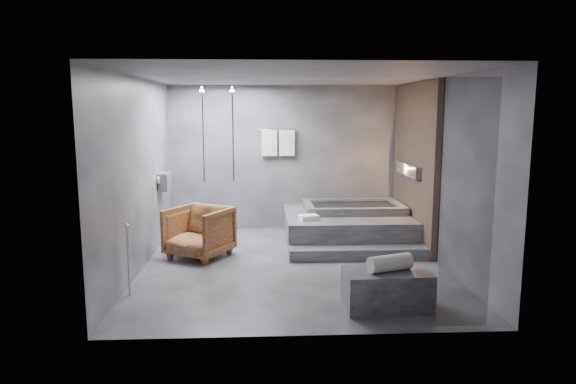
{
  "coord_description": "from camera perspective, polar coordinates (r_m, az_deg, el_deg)",
  "views": [
    {
      "loc": [
        -0.45,
        -7.53,
        2.32
      ],
      "look_at": [
        -0.06,
        0.3,
        1.07
      ],
      "focal_mm": 32.0,
      "sensor_mm": 36.0,
      "label": 1
    }
  ],
  "objects": [
    {
      "name": "tub_deck",
      "position": [
        9.34,
        6.5,
        -3.82
      ],
      "size": [
        2.2,
        2.0,
        0.5
      ],
      "primitive_type": "cube",
      "color": "#38383A",
      "rests_on": "ground"
    },
    {
      "name": "driftwood_chair",
      "position": [
        8.33,
        -9.86,
        -4.38
      ],
      "size": [
        1.19,
        1.2,
        0.81
      ],
      "primitive_type": "imported",
      "rotation": [
        0.0,
        0.0,
        -0.52
      ],
      "color": "#4A2712",
      "rests_on": "ground"
    },
    {
      "name": "tub_step",
      "position": [
        8.25,
        7.81,
        -6.73
      ],
      "size": [
        2.2,
        0.36,
        0.18
      ],
      "primitive_type": "cube",
      "color": "#38383A",
      "rests_on": "ground"
    },
    {
      "name": "concrete_bench",
      "position": [
        6.29,
        10.94,
        -10.58
      ],
      "size": [
        1.02,
        0.59,
        0.45
      ],
      "primitive_type": "cube",
      "rotation": [
        0.0,
        0.0,
        0.04
      ],
      "color": "#323234",
      "rests_on": "ground"
    },
    {
      "name": "rolled_towel",
      "position": [
        6.2,
        11.25,
        -7.74
      ],
      "size": [
        0.57,
        0.36,
        0.19
      ],
      "primitive_type": "cylinder",
      "rotation": [
        0.0,
        1.57,
        0.34
      ],
      "color": "white",
      "rests_on": "concrete_bench"
    },
    {
      "name": "room",
      "position": [
        7.84,
        3.38,
        4.72
      ],
      "size": [
        5.0,
        5.04,
        2.82
      ],
      "color": "#323235",
      "rests_on": "ground"
    },
    {
      "name": "deck_towel",
      "position": [
        8.65,
        2.31,
        -2.83
      ],
      "size": [
        0.36,
        0.3,
        0.08
      ],
      "primitive_type": "cube",
      "rotation": [
        0.0,
        0.0,
        0.3
      ],
      "color": "white",
      "rests_on": "tub_deck"
    }
  ]
}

